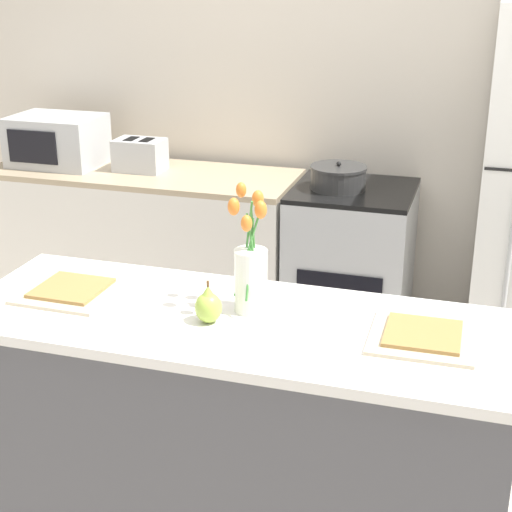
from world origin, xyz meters
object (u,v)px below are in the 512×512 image
object	(u,v)px
stove_range	(350,270)
plate_setting_right	(423,336)
cooking_pot	(338,177)
microwave	(57,140)
pear_figurine	(208,306)
toaster	(140,155)
plate_setting_left	(71,290)
flower_vase	(251,271)

from	to	relation	value
stove_range	plate_setting_right	world-z (taller)	plate_setting_right
cooking_pot	microwave	distance (m)	1.59
stove_range	pear_figurine	bearing A→B (deg)	-95.68
microwave	toaster	bearing A→B (deg)	1.15
microwave	pear_figurine	bearing A→B (deg)	-47.84
cooking_pot	microwave	size ratio (longest dim) A/B	0.58
pear_figurine	cooking_pot	distance (m)	1.62
stove_range	plate_setting_left	xyz separation A→B (m)	(-0.70, -1.57, 0.45)
cooking_pot	toaster	bearing A→B (deg)	177.77
stove_range	cooking_pot	xyz separation A→B (m)	(-0.07, -0.03, 0.50)
plate_setting_left	toaster	size ratio (longest dim) A/B	1.14
plate_setting_right	microwave	bearing A→B (deg)	143.87
microwave	plate_setting_left	bearing A→B (deg)	-58.53
plate_setting_right	toaster	xyz separation A→B (m)	(-1.66, 1.58, 0.08)
plate_setting_left	plate_setting_right	size ratio (longest dim) A/B	1.00
stove_range	cooking_pot	world-z (taller)	cooking_pot
flower_vase	microwave	size ratio (longest dim) A/B	0.87
pear_figurine	microwave	distance (m)	2.23
plate_setting_left	microwave	size ratio (longest dim) A/B	0.66
stove_range	plate_setting_left	bearing A→B (deg)	-113.86
plate_setting_right	toaster	bearing A→B (deg)	136.42
toaster	cooking_pot	xyz separation A→B (m)	(1.09, -0.04, -0.03)
toaster	cooking_pot	world-z (taller)	toaster
flower_vase	microwave	bearing A→B (deg)	136.22
plate_setting_left	cooking_pot	size ratio (longest dim) A/B	1.14
plate_setting_left	flower_vase	bearing A→B (deg)	3.88
pear_figurine	toaster	world-z (taller)	toaster
toaster	microwave	size ratio (longest dim) A/B	0.58
pear_figurine	microwave	world-z (taller)	microwave
flower_vase	toaster	bearing A→B (deg)	125.66
pear_figurine	cooking_pot	size ratio (longest dim) A/B	0.50
plate_setting_right	cooking_pot	bearing A→B (deg)	110.34
pear_figurine	plate_setting_right	bearing A→B (deg)	6.74
stove_range	flower_vase	distance (m)	1.64
plate_setting_left	toaster	bearing A→B (deg)	106.58
plate_setting_left	microwave	world-z (taller)	microwave
flower_vase	stove_range	bearing A→B (deg)	87.66
plate_setting_right	toaster	distance (m)	2.30
pear_figurine	toaster	bearing A→B (deg)	121.13
stove_range	microwave	world-z (taller)	microwave
pear_figurine	microwave	size ratio (longest dim) A/B	0.29
plate_setting_left	microwave	bearing A→B (deg)	121.47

